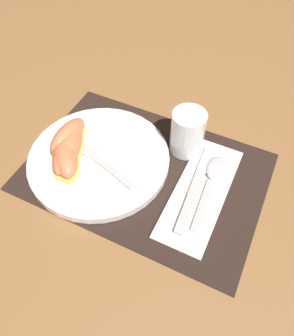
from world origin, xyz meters
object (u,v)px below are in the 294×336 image
Objects in this scene: juice_glass at (187,134)px; knife at (194,190)px; fork at (95,157)px; citrus_wedge_2 at (66,158)px; plate at (99,159)px; citrus_wedge_0 at (68,137)px; citrus_wedge_1 at (68,149)px; spoon at (212,177)px.

juice_glass is 0.11m from knife.
fork is 1.69× the size of citrus_wedge_2.
fork is (-0.00, -0.00, 0.01)m from plate.
citrus_wedge_0 is at bearing -177.48° from knife.
citrus_wedge_1 is at bearing 111.74° from citrus_wedge_2.
citrus_wedge_1 is (-0.05, -0.02, 0.03)m from plate.
citrus_wedge_2 is (-0.18, -0.15, -0.01)m from juice_glass.
citrus_wedge_1 reaches higher than fork.
citrus_wedge_1 is at bearing -163.50° from fork.
juice_glass is at bearing 37.79° from fork.
knife is 1.88× the size of citrus_wedge_2.
fork is at bearing 16.50° from citrus_wedge_1.
fork is (-0.20, -0.02, 0.01)m from knife.
plate is 1.52× the size of fork.
citrus_wedge_2 is (-0.26, -0.10, 0.03)m from spoon.
citrus_wedge_0 is at bearing 123.88° from citrus_wedge_1.
plate is at bearing 42.85° from citrus_wedge_2.
juice_glass reaches higher than citrus_wedge_0.
citrus_wedge_2 reaches higher than fork.
juice_glass reaches higher than spoon.
citrus_wedge_2 is at bearing -68.26° from citrus_wedge_1.
fork is at bearing -131.93° from plate.
citrus_wedge_2 is at bearing -159.53° from spoon.
citrus_wedge_0 is 0.95× the size of citrus_wedge_2.
citrus_wedge_1 is 0.02m from citrus_wedge_2.
plate is at bearing -165.53° from spoon.
knife is 0.20m from fork.
citrus_wedge_1 is at bearing -56.12° from citrus_wedge_0.
spoon is 0.29m from citrus_wedge_0.
citrus_wedge_1 is at bearing -146.81° from juice_glass.
citrus_wedge_0 reaches higher than fork.
knife is 1.42× the size of citrus_wedge_1.
spoon is 0.28m from citrus_wedge_1.
juice_glass is at bearing 145.32° from spoon.
spoon is at bearing 10.39° from citrus_wedge_0.
citrus_wedge_0 is 0.03m from citrus_wedge_1.
plate is 0.01m from fork.
fork is at bearing 42.21° from citrus_wedge_2.
citrus_wedge_0 is (-0.21, -0.10, -0.00)m from juice_glass.
citrus_wedge_1 reaches higher than spoon.
juice_glass is 0.23m from citrus_wedge_0.
knife is 0.05m from spoon.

